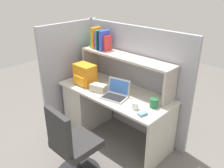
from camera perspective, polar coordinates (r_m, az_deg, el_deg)
ground_plane at (r=3.52m, az=0.57°, el=-12.48°), size 8.00×8.00×0.00m
desk at (r=3.53m, az=-4.05°, el=-4.57°), size 1.60×0.70×0.73m
cubicle_partition_rear at (r=3.38m, az=5.01°, el=1.02°), size 1.84×0.05×1.55m
cubicle_partition_left at (r=3.67m, az=-9.69°, el=2.68°), size 0.05×1.06×1.55m
overhead_hutch at (r=3.14m, az=3.15°, el=5.23°), size 1.44×0.28×0.45m
reference_books_on_shelf at (r=3.38m, az=-2.87°, el=10.73°), size 0.31×0.18×0.30m
laptop at (r=2.96m, az=0.97°, el=-2.29°), size 0.36×0.31×0.22m
backpack at (r=3.31m, az=-6.66°, el=2.26°), size 0.30×0.22×0.29m
computer_mouse at (r=2.62m, az=7.46°, el=-7.25°), size 0.09×0.12×0.03m
paper_cup at (r=2.71m, az=5.65°, el=-5.29°), size 0.08×0.08×0.09m
tissue_box at (r=3.12m, az=-3.34°, el=-0.93°), size 0.24×0.17×0.10m
snack_canister at (r=2.77m, az=10.11°, el=-4.60°), size 0.10×0.10×0.11m
office_chair at (r=2.69m, az=-9.56°, el=-15.59°), size 0.52×0.52×0.93m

